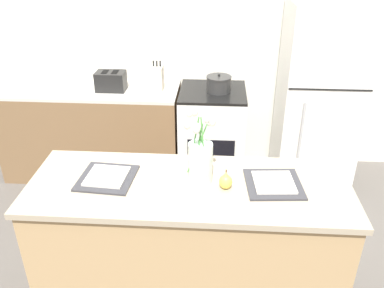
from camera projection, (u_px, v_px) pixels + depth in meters
The scene contains 12 objects.
back_wall at pixel (204, 30), 3.82m from camera, with size 5.20×0.08×2.70m.
kitchen_island at pixel (189, 248), 2.48m from camera, with size 1.80×0.66×0.94m.
back_counter at pixel (93, 131), 3.96m from camera, with size 1.68×0.60×0.89m.
stove_range at pixel (212, 135), 3.89m from camera, with size 0.60×0.61×0.89m.
refrigerator at pixel (318, 98), 3.65m from camera, with size 0.68×0.67×1.69m.
flower_vase at pixel (200, 157), 2.23m from camera, with size 0.17×0.17×0.44m.
pear_figurine at pixel (226, 181), 2.20m from camera, with size 0.07×0.07×0.12m.
plate_setting_left at pixel (107, 177), 2.30m from camera, with size 0.33×0.33×0.02m.
plate_setting_right at pixel (274, 183), 2.24m from camera, with size 0.33×0.33×0.02m.
toaster at pixel (111, 81), 3.66m from camera, with size 0.28×0.18×0.17m.
cooking_pot at pixel (219, 84), 3.63m from camera, with size 0.22×0.22×0.16m.
knife_block at pixel (157, 78), 3.65m from camera, with size 0.10×0.14×0.27m.
Camera 1 is at (0.14, -1.88, 2.20)m, focal length 38.00 mm.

